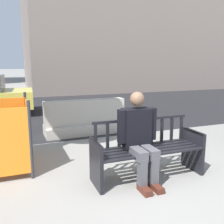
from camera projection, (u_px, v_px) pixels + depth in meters
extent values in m
plane|color=gray|center=(143.00, 194.00, 3.31)|extent=(200.00, 200.00, 0.00)
cube|color=black|center=(51.00, 103.00, 11.27)|extent=(120.00, 12.00, 0.01)
cube|color=black|center=(96.00, 164.00, 3.46)|extent=(0.05, 0.51, 0.66)
cube|color=black|center=(193.00, 150.00, 4.04)|extent=(0.05, 0.51, 0.66)
cube|color=black|center=(148.00, 163.00, 3.77)|extent=(0.04, 0.32, 0.45)
cube|color=black|center=(156.00, 154.00, 3.52)|extent=(1.60, 0.08, 0.02)
cube|color=black|center=(152.00, 152.00, 3.62)|extent=(1.60, 0.08, 0.02)
cube|color=black|center=(148.00, 149.00, 3.73)|extent=(1.60, 0.08, 0.02)
cube|color=black|center=(145.00, 147.00, 3.83)|extent=(1.60, 0.08, 0.02)
cube|color=black|center=(141.00, 145.00, 3.94)|extent=(1.60, 0.08, 0.02)
cube|color=black|center=(141.00, 119.00, 3.87)|extent=(1.60, 0.05, 0.04)
cube|color=black|center=(96.00, 137.00, 3.65)|extent=(0.04, 0.03, 0.38)
cube|color=black|center=(108.00, 136.00, 3.71)|extent=(0.04, 0.03, 0.38)
cube|color=black|center=(119.00, 135.00, 3.78)|extent=(0.04, 0.03, 0.38)
cube|color=black|center=(130.00, 133.00, 3.85)|extent=(0.04, 0.03, 0.38)
cube|color=black|center=(141.00, 132.00, 3.91)|extent=(0.04, 0.03, 0.38)
cube|color=black|center=(152.00, 131.00, 3.98)|extent=(0.04, 0.03, 0.38)
cube|color=black|center=(162.00, 130.00, 4.04)|extent=(0.04, 0.03, 0.38)
cube|color=black|center=(172.00, 129.00, 4.11)|extent=(0.04, 0.03, 0.38)
cube|color=black|center=(181.00, 128.00, 4.17)|extent=(0.04, 0.03, 0.38)
cube|color=black|center=(96.00, 143.00, 3.39)|extent=(0.05, 0.46, 0.03)
cube|color=black|center=(195.00, 132.00, 3.96)|extent=(0.05, 0.46, 0.03)
cube|color=black|center=(136.00, 127.00, 3.67)|extent=(0.40, 0.24, 0.56)
sphere|color=brown|center=(137.00, 99.00, 3.57)|extent=(0.21, 0.21, 0.21)
cube|color=#4C4C51|center=(137.00, 153.00, 3.49)|extent=(0.14, 0.44, 0.14)
cube|color=#4C4C51|center=(148.00, 151.00, 3.55)|extent=(0.14, 0.44, 0.14)
cube|color=#4C4C51|center=(142.00, 175.00, 3.38)|extent=(0.11, 0.11, 0.45)
cube|color=#4C4C51|center=(154.00, 173.00, 3.45)|extent=(0.11, 0.11, 0.45)
cube|color=#4C2319|center=(145.00, 190.00, 3.34)|extent=(0.11, 0.26, 0.08)
cube|color=#4C2319|center=(156.00, 188.00, 3.41)|extent=(0.11, 0.26, 0.08)
cube|color=black|center=(122.00, 126.00, 3.55)|extent=(0.09, 0.12, 0.48)
cube|color=black|center=(152.00, 124.00, 3.72)|extent=(0.09, 0.12, 0.48)
cube|color=#ADA89E|center=(85.00, 128.00, 6.26)|extent=(2.01, 0.72, 0.24)
cube|color=#ADA89E|center=(85.00, 112.00, 6.18)|extent=(2.01, 0.34, 0.60)
cylinder|color=#2D2D33|center=(31.00, 140.00, 3.67)|extent=(0.05, 0.05, 1.19)
cylinder|color=#2D2D33|center=(27.00, 123.00, 4.73)|extent=(0.05, 0.05, 1.19)
cube|color=orange|center=(28.00, 131.00, 4.20)|extent=(0.03, 1.16, 1.00)
cylinder|color=black|center=(5.00, 109.00, 7.82)|extent=(0.65, 0.25, 0.64)
cylinder|color=black|center=(9.00, 101.00, 9.45)|extent=(0.65, 0.25, 0.64)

